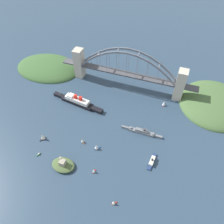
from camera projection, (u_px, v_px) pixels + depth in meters
ground_plane at (126, 86)px, 419.76m from camera, size 1400.00×1400.00×0.00m
harbor_arch_bridge at (127, 73)px, 397.20m from camera, size 254.73×18.78×76.95m
headland_west_shore at (215, 104)px, 386.69m from camera, size 121.84×129.25×31.75m
headland_east_shore at (49, 68)px, 458.82m from camera, size 136.08×97.69×26.83m
ocean_liner at (78, 101)px, 382.71m from camera, size 99.60×21.73×19.07m
naval_cruiser at (142, 132)px, 340.93m from camera, size 65.21×6.47×17.31m
harbor_ferry_steamer at (152, 161)px, 306.45m from camera, size 8.16×28.46×7.65m
fort_island_mid_harbor at (63, 165)px, 300.89m from camera, size 32.93×23.52×14.38m
seaplane_taxiing_near_bridge at (151, 78)px, 432.22m from camera, size 10.58×8.76×4.65m
small_boat_0 at (97, 147)px, 319.62m from camera, size 8.89×9.11×10.29m
small_boat_1 at (94, 171)px, 295.03m from camera, size 4.38×7.08×7.76m
small_boat_2 at (114, 202)px, 266.25m from camera, size 6.61×6.33×7.77m
small_boat_3 at (39, 154)px, 315.56m from camera, size 3.52×7.12×2.41m
small_boat_4 at (43, 136)px, 330.94m from camera, size 8.06×10.43×12.83m
small_boat_5 at (164, 104)px, 381.11m from camera, size 5.72×10.10×9.36m
small_boat_6 at (83, 141)px, 328.40m from camera, size 7.14×6.70×7.99m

